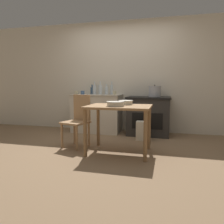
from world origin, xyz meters
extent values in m
plane|color=#896B4C|center=(0.00, 0.00, 0.00)|extent=(14.00, 14.00, 0.00)
cube|color=beige|center=(0.00, 1.58, 1.27)|extent=(8.00, 0.07, 2.55)
cube|color=beige|center=(-0.54, 1.26, 0.42)|extent=(1.10, 0.57, 0.84)
cube|color=#B6AD9C|center=(-0.54, 1.26, 0.86)|extent=(1.13, 0.60, 0.03)
cube|color=#2D2B28|center=(0.64, 1.25, 0.40)|extent=(0.89, 0.60, 0.79)
cube|color=black|center=(0.64, 1.25, 0.81)|extent=(0.93, 0.64, 0.04)
cube|color=black|center=(0.64, 0.95, 0.35)|extent=(0.62, 0.01, 0.33)
cube|color=#997047|center=(0.30, -0.16, 0.75)|extent=(1.00, 0.74, 0.03)
cylinder|color=olive|center=(-0.16, -0.48, 0.36)|extent=(0.06, 0.06, 0.73)
cylinder|color=olive|center=(0.75, -0.48, 0.36)|extent=(0.06, 0.06, 0.73)
cylinder|color=olive|center=(-0.16, 0.16, 0.36)|extent=(0.06, 0.06, 0.73)
cylinder|color=olive|center=(0.75, 0.16, 0.36)|extent=(0.06, 0.06, 0.73)
cube|color=#A87F56|center=(-0.51, -0.04, 0.44)|extent=(0.50, 0.50, 0.03)
cube|color=#A87F56|center=(-0.46, 0.14, 0.68)|extent=(0.35, 0.13, 0.46)
cylinder|color=#A87F56|center=(-0.71, -0.15, 0.21)|extent=(0.04, 0.04, 0.42)
cylinder|color=#A87F56|center=(-0.40, -0.24, 0.21)|extent=(0.04, 0.04, 0.42)
cylinder|color=#A87F56|center=(-0.62, 0.17, 0.21)|extent=(0.04, 0.04, 0.42)
cylinder|color=#A87F56|center=(-0.30, 0.07, 0.21)|extent=(0.04, 0.04, 0.42)
cube|color=beige|center=(0.58, 0.73, 0.19)|extent=(0.25, 0.18, 0.38)
cylinder|color=#A8A8AD|center=(0.76, 1.27, 0.94)|extent=(0.26, 0.26, 0.21)
cylinder|color=#A8A8AD|center=(0.76, 1.27, 1.05)|extent=(0.27, 0.27, 0.02)
sphere|color=black|center=(0.76, 1.27, 1.08)|extent=(0.02, 0.02, 0.02)
cylinder|color=silver|center=(0.37, 0.02, 0.80)|extent=(0.22, 0.22, 0.07)
cylinder|color=beige|center=(0.37, 0.02, 0.83)|extent=(0.24, 0.24, 0.01)
cylinder|color=silver|center=(0.27, -0.29, 0.80)|extent=(0.26, 0.26, 0.07)
cylinder|color=beige|center=(0.27, -0.29, 0.83)|extent=(0.28, 0.28, 0.01)
cylinder|color=silver|center=(-0.35, 1.40, 0.96)|extent=(0.07, 0.07, 0.17)
cylinder|color=silver|center=(-0.35, 1.40, 1.07)|extent=(0.03, 0.03, 0.07)
cylinder|color=#3D5675|center=(-0.72, 1.44, 0.95)|extent=(0.08, 0.08, 0.16)
cylinder|color=#3D5675|center=(-0.72, 1.44, 1.06)|extent=(0.03, 0.03, 0.06)
cylinder|color=silver|center=(-0.61, 1.32, 0.98)|extent=(0.08, 0.08, 0.21)
cylinder|color=silver|center=(-0.61, 1.32, 1.12)|extent=(0.03, 0.03, 0.08)
cylinder|color=silver|center=(-0.47, 1.32, 0.98)|extent=(0.08, 0.08, 0.21)
cylinder|color=silver|center=(-0.47, 1.32, 1.13)|extent=(0.03, 0.03, 0.08)
cylinder|color=silver|center=(-0.23, 1.42, 0.98)|extent=(0.06, 0.06, 0.21)
cylinder|color=silver|center=(-0.23, 1.42, 1.13)|extent=(0.02, 0.02, 0.08)
cylinder|color=beige|center=(-0.97, 1.09, 0.91)|extent=(0.08, 0.08, 0.08)
cylinder|color=#4C6B99|center=(-0.85, 1.17, 0.91)|extent=(0.09, 0.09, 0.08)
cylinder|color=beige|center=(-0.10, 1.18, 0.91)|extent=(0.08, 0.08, 0.08)
camera|label=1|loc=(1.03, -3.51, 1.09)|focal=35.00mm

